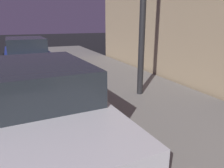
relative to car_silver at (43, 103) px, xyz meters
The scene contains 2 objects.
car_silver is the anchor object (origin of this frame).
car_blue 6.22m from the car_silver, 90.00° to the left, with size 2.06×4.35×1.43m.
Camera 1 is at (2.59, 0.37, 2.08)m, focal length 34.11 mm.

